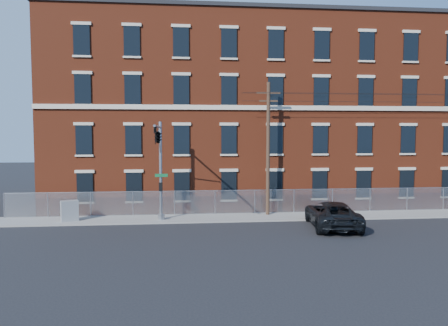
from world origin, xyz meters
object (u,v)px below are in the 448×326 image
at_px(traffic_signal_mast, 159,147).
at_px(utility_pole_near, 268,146).
at_px(utility_cabinet, 70,211).
at_px(pickup_truck, 332,214).

height_order(traffic_signal_mast, utility_pole_near, utility_pole_near).
distance_m(utility_pole_near, utility_cabinet, 15.12).
xyz_separation_m(utility_pole_near, utility_cabinet, (-14.41, -0.98, -4.49)).
xyz_separation_m(utility_pole_near, pickup_truck, (3.52, -4.22, -4.46)).
bearing_deg(utility_cabinet, utility_pole_near, -17.88).
bearing_deg(traffic_signal_mast, pickup_truck, -3.99).
relative_size(pickup_truck, utility_cabinet, 4.34).
distance_m(utility_pole_near, pickup_truck, 7.08).
xyz_separation_m(traffic_signal_mast, pickup_truck, (11.52, -0.80, -4.51)).
bearing_deg(pickup_truck, traffic_signal_mast, 3.29).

